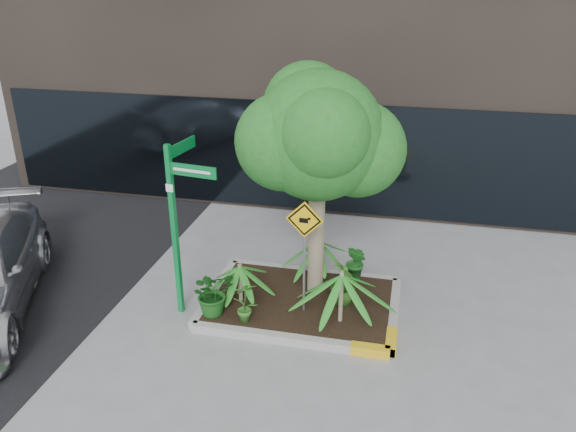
# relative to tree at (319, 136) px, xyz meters

# --- Properties ---
(ground) EXTENTS (80.00, 80.00, 0.00)m
(ground) POSITION_rel_tree_xyz_m (-0.37, -0.70, -3.00)
(ground) COLOR gray
(ground) RESTS_ON ground
(planter) EXTENTS (3.35, 2.36, 0.15)m
(planter) POSITION_rel_tree_xyz_m (-0.14, -0.43, -2.89)
(planter) COLOR #9E9E99
(planter) RESTS_ON ground
(tree) EXTENTS (2.73, 2.43, 4.10)m
(tree) POSITION_rel_tree_xyz_m (0.00, 0.00, 0.00)
(tree) COLOR gray
(tree) RESTS_ON ground
(palm_front) EXTENTS (1.03, 1.03, 1.14)m
(palm_front) POSITION_rel_tree_xyz_m (0.58, -0.90, -1.99)
(palm_front) COLOR gray
(palm_front) RESTS_ON ground
(palm_left) EXTENTS (0.79, 0.79, 0.87)m
(palm_left) POSITION_rel_tree_xyz_m (-1.20, -0.65, -2.19)
(palm_left) COLOR gray
(palm_left) RESTS_ON ground
(palm_back) EXTENTS (0.85, 0.85, 0.95)m
(palm_back) POSITION_rel_tree_xyz_m (-0.06, 0.50, -2.14)
(palm_back) COLOR gray
(palm_back) RESTS_ON ground
(shrub_a) EXTENTS (1.00, 1.00, 0.79)m
(shrub_a) POSITION_rel_tree_xyz_m (-1.52, -1.14, -2.45)
(shrub_a) COLOR #165017
(shrub_a) RESTS_ON planter
(shrub_b) EXTENTS (0.52, 0.52, 0.75)m
(shrub_b) POSITION_rel_tree_xyz_m (0.54, -0.36, -2.47)
(shrub_b) COLOR #2D621D
(shrub_b) RESTS_ON planter
(shrub_c) EXTENTS (0.54, 0.54, 0.75)m
(shrub_c) POSITION_rel_tree_xyz_m (-0.93, -1.25, -2.47)
(shrub_c) COLOR #306C21
(shrub_c) RESTS_ON planter
(shrub_d) EXTENTS (0.58, 0.58, 0.74)m
(shrub_d) POSITION_rel_tree_xyz_m (0.68, 0.45, -2.47)
(shrub_d) COLOR #18551A
(shrub_d) RESTS_ON planter
(street_sign_post) EXTENTS (0.88, 0.95, 2.99)m
(street_sign_post) POSITION_rel_tree_xyz_m (-2.11, -0.95, -1.14)
(street_sign_post) COLOR #0C863A
(street_sign_post) RESTS_ON ground
(cattle_sign) EXTENTS (0.61, 0.08, 2.00)m
(cattle_sign) POSITION_rel_tree_xyz_m (-0.07, -0.75, -1.50)
(cattle_sign) COLOR slate
(cattle_sign) RESTS_ON ground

